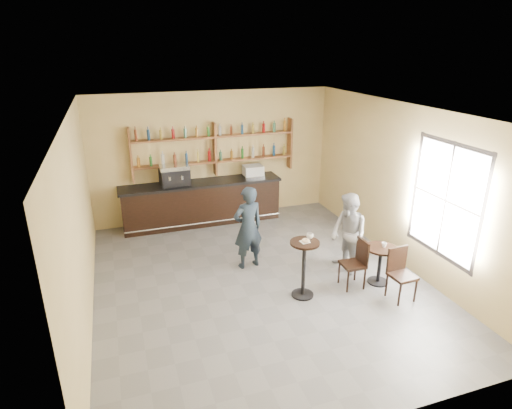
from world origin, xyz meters
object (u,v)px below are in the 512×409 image
object	(u,v)px
espresso_machine	(174,175)
man_main	(248,228)
chair_south	(402,275)
pedestal_table	(304,269)
bar_counter	(202,203)
pastry_case	(253,171)
chair_west	(353,264)
cafe_table	(380,265)
patron_second	(348,234)

from	to	relation	value
espresso_machine	man_main	bearing A→B (deg)	-72.55
chair_south	espresso_machine	bearing A→B (deg)	121.49
pedestal_table	man_main	xyz separation A→B (m)	(-0.60, 1.35, 0.32)
bar_counter	pastry_case	bearing A→B (deg)	0.00
bar_counter	pastry_case	world-z (taller)	pastry_case
espresso_machine	chair_south	xyz separation A→B (m)	(3.21, -4.52, -0.84)
pedestal_table	chair_west	world-z (taller)	pedestal_table
pastry_case	chair_south	bearing A→B (deg)	-72.90
cafe_table	chair_west	xyz separation A→B (m)	(-0.55, 0.05, 0.09)
patron_second	pastry_case	bearing A→B (deg)	-170.02
chair_west	pastry_case	bearing A→B (deg)	-168.57
bar_counter	chair_south	bearing A→B (deg)	-60.20
man_main	chair_west	xyz separation A→B (m)	(1.58, -1.35, -0.39)
man_main	chair_south	world-z (taller)	man_main
bar_counter	pastry_case	distance (m)	1.51
espresso_machine	chair_west	bearing A→B (deg)	-60.77
espresso_machine	chair_west	distance (m)	4.74
cafe_table	patron_second	size ratio (longest dim) A/B	0.46
chair_west	chair_south	distance (m)	0.88
bar_counter	chair_south	xyz separation A→B (m)	(2.59, -4.52, -0.06)
espresso_machine	bar_counter	bearing A→B (deg)	-4.84
pedestal_table	chair_south	world-z (taller)	pedestal_table
espresso_machine	pastry_case	xyz separation A→B (m)	(1.97, 0.00, -0.09)
cafe_table	patron_second	bearing A→B (deg)	121.97
bar_counter	patron_second	size ratio (longest dim) A/B	2.45
bar_counter	pastry_case	size ratio (longest dim) A/B	7.92
bar_counter	man_main	distance (m)	2.57
pedestal_table	cafe_table	distance (m)	1.55
man_main	patron_second	distance (m)	1.95
bar_counter	chair_west	xyz separation A→B (m)	(1.99, -3.87, -0.07)
chair_west	chair_south	size ratio (longest dim) A/B	0.99
pedestal_table	man_main	distance (m)	1.51
chair_west	chair_south	xyz separation A→B (m)	(0.60, -0.65, 0.01)
espresso_machine	cafe_table	size ratio (longest dim) A/B	0.92
chair_west	espresso_machine	bearing A→B (deg)	-143.98
man_main	chair_west	distance (m)	2.12
cafe_table	chair_south	world-z (taller)	chair_south
cafe_table	chair_south	xyz separation A→B (m)	(0.05, -0.60, 0.10)
espresso_machine	patron_second	bearing A→B (deg)	-54.80
espresso_machine	pastry_case	distance (m)	1.97
espresso_machine	pedestal_table	xyz separation A→B (m)	(1.63, -3.86, -0.78)
espresso_machine	man_main	xyz separation A→B (m)	(1.03, -2.52, -0.46)
espresso_machine	man_main	size ratio (longest dim) A/B	0.40
espresso_machine	patron_second	world-z (taller)	patron_second
pastry_case	pedestal_table	bearing A→B (deg)	-93.38
espresso_machine	chair_south	world-z (taller)	espresso_machine
man_main	pedestal_table	bearing A→B (deg)	104.65
man_main	chair_south	bearing A→B (deg)	128.33
cafe_table	man_main	bearing A→B (deg)	146.72
bar_counter	patron_second	bearing A→B (deg)	-56.90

